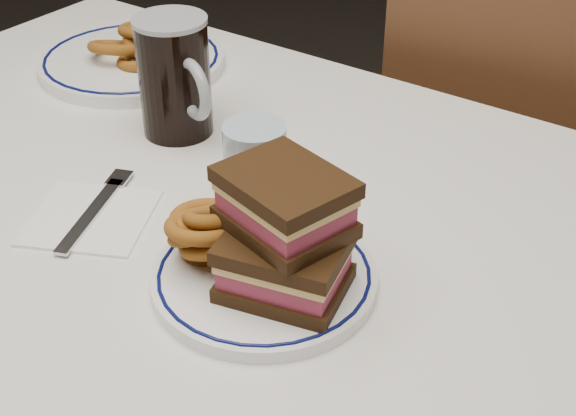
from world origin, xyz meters
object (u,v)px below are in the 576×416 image
Objects in this scene: chair_far at (514,157)px; main_plate at (264,277)px; far_plate at (132,61)px; reuben_sandwich at (285,234)px; beer_mug at (175,76)px.

main_plate is (0.00, -0.79, 0.23)m from chair_far.
main_plate is 0.60m from far_plate.
main_plate is at bearing 176.49° from reuben_sandwich.
main_plate is at bearing -32.08° from far_plate.
far_plate is at bearing -137.28° from chair_far.
beer_mug is at bearing -116.87° from chair_far.
reuben_sandwich is at bearing -87.64° from chair_far.
chair_far is at bearing 90.30° from main_plate.
beer_mug is 0.56× the size of far_plate.
reuben_sandwich is at bearing -3.51° from main_plate.
reuben_sandwich is (0.03, -0.79, 0.30)m from chair_far.
beer_mug is (-0.30, -0.59, 0.31)m from chair_far.
beer_mug is at bearing -29.38° from far_plate.
far_plate is at bearing 147.92° from main_plate.
far_plate is (-0.21, 0.12, -0.07)m from beer_mug.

